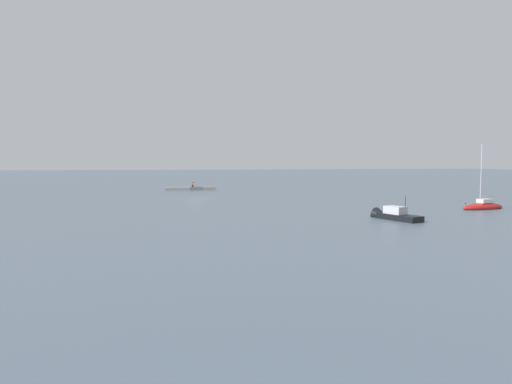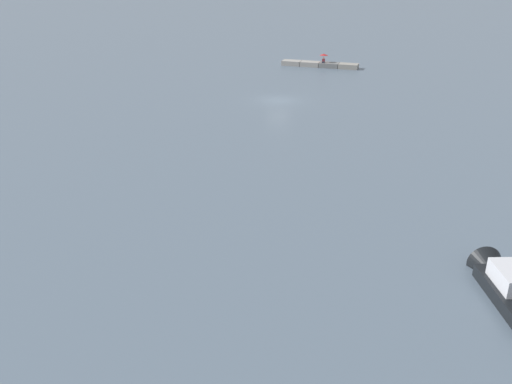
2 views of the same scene
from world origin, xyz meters
name	(u,v)px [view 1 (image 1 of 2)]	position (x,y,z in m)	size (l,w,h in m)	color
ground_plane	(194,198)	(0.00, 0.00, 0.00)	(500.00, 500.00, 0.00)	slate
seawall_pier	(190,189)	(0.00, -20.96, 0.34)	(11.04, 1.77, 0.68)	gray
person_seated_maroon_left	(193,186)	(-0.55, -20.80, 0.93)	(0.42, 0.63, 0.73)	#1E2333
umbrella_open_red	(193,182)	(-0.54, -20.97, 1.78)	(1.17, 1.17, 1.26)	black
sailboat_red_outer	(483,207)	(-37.90, 25.32, 0.34)	(7.16, 3.28, 9.18)	red
motorboat_black_near	(392,216)	(-20.79, 32.44, 0.36)	(3.80, 6.29, 3.38)	black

